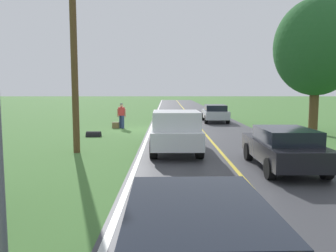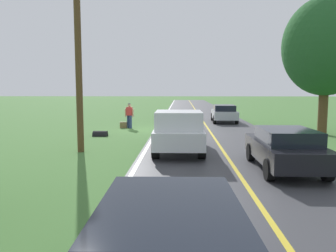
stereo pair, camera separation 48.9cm
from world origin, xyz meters
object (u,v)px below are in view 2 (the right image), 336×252
(suitcase_carried, at_px, (123,125))
(utility_pole_roadside, at_px, (78,50))
(tree_far_side_near, at_px, (326,47))
(sedan_near_oncoming, at_px, (224,113))
(sedan_mid_oncoming, at_px, (285,148))
(hitchhiker_walking, at_px, (129,114))
(pickup_truck_passing, at_px, (179,130))

(suitcase_carried, bearing_deg, utility_pole_roadside, 2.52)
(tree_far_side_near, bearing_deg, sedan_near_oncoming, -56.30)
(sedan_near_oncoming, relative_size, sedan_mid_oncoming, 1.01)
(hitchhiker_walking, height_order, sedan_mid_oncoming, hitchhiker_walking)
(sedan_near_oncoming, distance_m, sedan_mid_oncoming, 16.45)
(hitchhiker_walking, distance_m, suitcase_carried, 0.88)
(suitcase_carried, height_order, sedan_mid_oncoming, sedan_mid_oncoming)
(sedan_near_oncoming, bearing_deg, utility_pole_roadside, 59.69)
(suitcase_carried, bearing_deg, sedan_mid_oncoming, 36.58)
(suitcase_carried, xyz_separation_m, sedan_mid_oncoming, (-7.48, 12.02, 0.54))
(utility_pole_roadside, bearing_deg, sedan_mid_oncoming, 158.71)
(sedan_near_oncoming, relative_size, utility_pole_roadside, 0.52)
(utility_pole_roadside, bearing_deg, hitchhiker_walking, -94.82)
(hitchhiker_walking, xyz_separation_m, sedan_near_oncoming, (-7.08, -4.39, -0.23))
(pickup_truck_passing, distance_m, tree_far_side_near, 11.18)
(suitcase_carried, height_order, utility_pole_roadside, utility_pole_roadside)
(sedan_mid_oncoming, bearing_deg, suitcase_carried, -58.08)
(hitchhiker_walking, distance_m, utility_pole_roadside, 9.65)
(pickup_truck_passing, xyz_separation_m, tree_far_side_near, (-8.50, -5.93, 4.19))
(hitchhiker_walking, bearing_deg, sedan_mid_oncoming, 120.34)
(tree_far_side_near, bearing_deg, suitcase_carried, -13.18)
(hitchhiker_walking, height_order, tree_far_side_near, tree_far_side_near)
(hitchhiker_walking, bearing_deg, sedan_near_oncoming, -148.18)
(utility_pole_roadside, bearing_deg, suitcase_carried, -92.14)
(tree_far_side_near, height_order, sedan_near_oncoming, tree_far_side_near)
(pickup_truck_passing, height_order, sedan_near_oncoming, pickup_truck_passing)
(tree_far_side_near, bearing_deg, hitchhiker_walking, -13.84)
(tree_far_side_near, distance_m, sedan_near_oncoming, 9.86)
(sedan_mid_oncoming, height_order, utility_pole_roadside, utility_pole_roadside)
(hitchhiker_walking, bearing_deg, tree_far_side_near, 166.16)
(suitcase_carried, relative_size, pickup_truck_passing, 0.08)
(hitchhiker_walking, bearing_deg, suitcase_carried, 6.19)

